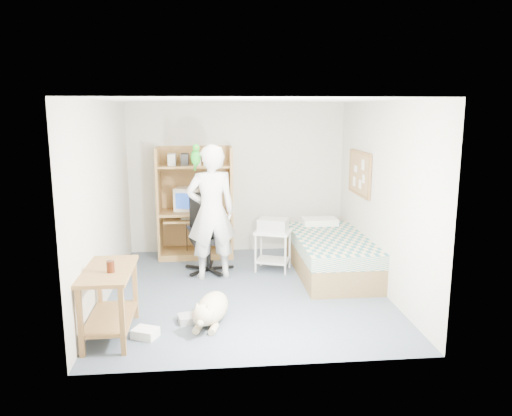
# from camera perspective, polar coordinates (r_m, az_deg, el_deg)

# --- Properties ---
(floor) EXTENTS (4.00, 4.00, 0.00)m
(floor) POSITION_cam_1_polar(r_m,az_deg,el_deg) (6.78, -1.09, -9.44)
(floor) COLOR #4B5867
(floor) RESTS_ON ground
(wall_back) EXTENTS (3.60, 0.02, 2.50)m
(wall_back) POSITION_cam_1_polar(r_m,az_deg,el_deg) (8.41, -2.19, 3.44)
(wall_back) COLOR beige
(wall_back) RESTS_ON floor
(wall_right) EXTENTS (0.02, 4.00, 2.50)m
(wall_right) POSITION_cam_1_polar(r_m,az_deg,el_deg) (6.82, 14.13, 1.25)
(wall_right) COLOR beige
(wall_right) RESTS_ON floor
(wall_left) EXTENTS (0.02, 4.00, 2.50)m
(wall_left) POSITION_cam_1_polar(r_m,az_deg,el_deg) (6.56, -17.01, 0.70)
(wall_left) COLOR beige
(wall_left) RESTS_ON floor
(ceiling) EXTENTS (3.60, 4.00, 0.02)m
(ceiling) POSITION_cam_1_polar(r_m,az_deg,el_deg) (6.34, -1.17, 12.20)
(ceiling) COLOR white
(ceiling) RESTS_ON wall_back
(computer_hutch) EXTENTS (1.20, 0.63, 1.80)m
(computer_hutch) POSITION_cam_1_polar(r_m,az_deg,el_deg) (8.21, -6.94, 0.13)
(computer_hutch) COLOR olive
(computer_hutch) RESTS_ON floor
(bed) EXTENTS (1.02, 2.02, 0.66)m
(bed) POSITION_cam_1_polar(r_m,az_deg,el_deg) (7.47, 8.56, -5.25)
(bed) COLOR brown
(bed) RESTS_ON floor
(side_desk) EXTENTS (0.50, 1.00, 0.75)m
(side_desk) POSITION_cam_1_polar(r_m,az_deg,el_deg) (5.57, -16.42, -9.22)
(side_desk) COLOR brown
(side_desk) RESTS_ON floor
(corkboard) EXTENTS (0.04, 0.94, 0.66)m
(corkboard) POSITION_cam_1_polar(r_m,az_deg,el_deg) (7.63, 11.75, 3.91)
(corkboard) COLOR olive
(corkboard) RESTS_ON wall_right
(office_chair) EXTENTS (0.65, 0.65, 1.15)m
(office_chair) POSITION_cam_1_polar(r_m,az_deg,el_deg) (7.51, -5.56, -4.11)
(office_chair) COLOR black
(office_chair) RESTS_ON floor
(person) EXTENTS (0.77, 0.58, 1.92)m
(person) POSITION_cam_1_polar(r_m,az_deg,el_deg) (7.08, -5.14, -0.49)
(person) COLOR white
(person) RESTS_ON floor
(parrot) EXTENTS (0.14, 0.25, 0.39)m
(parrot) POSITION_cam_1_polar(r_m,az_deg,el_deg) (6.97, -6.90, 5.91)
(parrot) COLOR #13841B
(parrot) RESTS_ON person
(dog) EXTENTS (0.50, 1.02, 0.39)m
(dog) POSITION_cam_1_polar(r_m,az_deg,el_deg) (5.79, -5.17, -11.42)
(dog) COLOR #C8B586
(dog) RESTS_ON floor
(printer_cart) EXTENTS (0.62, 0.56, 0.61)m
(printer_cart) POSITION_cam_1_polar(r_m,az_deg,el_deg) (7.49, 1.94, -4.13)
(printer_cart) COLOR silver
(printer_cart) RESTS_ON floor
(printer) EXTENTS (0.50, 0.44, 0.18)m
(printer) POSITION_cam_1_polar(r_m,az_deg,el_deg) (7.42, 1.96, -1.92)
(printer) COLOR #A4A5A0
(printer) RESTS_ON printer_cart
(crt_monitor) EXTENTS (0.46, 0.47, 0.37)m
(crt_monitor) POSITION_cam_1_polar(r_m,az_deg,el_deg) (8.20, -7.79, 1.05)
(crt_monitor) COLOR beige
(crt_monitor) RESTS_ON computer_hutch
(keyboard) EXTENTS (0.46, 0.20, 0.03)m
(keyboard) POSITION_cam_1_polar(r_m,az_deg,el_deg) (8.09, -6.93, -1.13)
(keyboard) COLOR beige
(keyboard) RESTS_ON computer_hutch
(pencil_cup) EXTENTS (0.08, 0.08, 0.12)m
(pencil_cup) POSITION_cam_1_polar(r_m,az_deg,el_deg) (8.13, -4.38, 0.06)
(pencil_cup) COLOR gold
(pencil_cup) RESTS_ON computer_hutch
(drink_glass) EXTENTS (0.08, 0.08, 0.12)m
(drink_glass) POSITION_cam_1_polar(r_m,az_deg,el_deg) (5.36, -16.29, -6.45)
(drink_glass) COLOR #3B1609
(drink_glass) RESTS_ON side_desk
(floor_box_a) EXTENTS (0.31, 0.28, 0.10)m
(floor_box_a) POSITION_cam_1_polar(r_m,az_deg,el_deg) (5.61, -12.53, -13.77)
(floor_box_a) COLOR white
(floor_box_a) RESTS_ON floor
(floor_box_b) EXTENTS (0.22, 0.25, 0.08)m
(floor_box_b) POSITION_cam_1_polar(r_m,az_deg,el_deg) (5.89, -7.94, -12.43)
(floor_box_b) COLOR #A6A7A2
(floor_box_b) RESTS_ON floor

